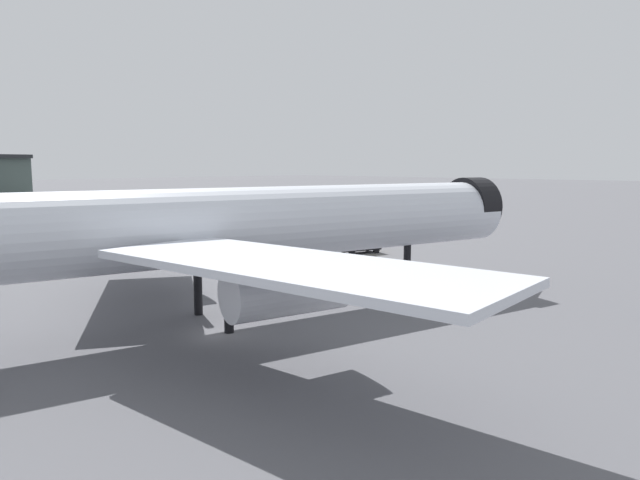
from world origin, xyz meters
The scene contains 3 objects.
ground centered at (0.00, 0.00, 0.00)m, with size 900.00×900.00×0.00m, color #56565B.
airliner_near_gate centered at (3.44, 2.16, 7.26)m, with size 58.62×52.53×16.47m.
service_truck_front centered at (36.11, 17.11, 1.59)m, with size 5.95×4.02×3.00m.
Camera 1 is at (-24.23, -32.61, 11.91)m, focal length 32.56 mm.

